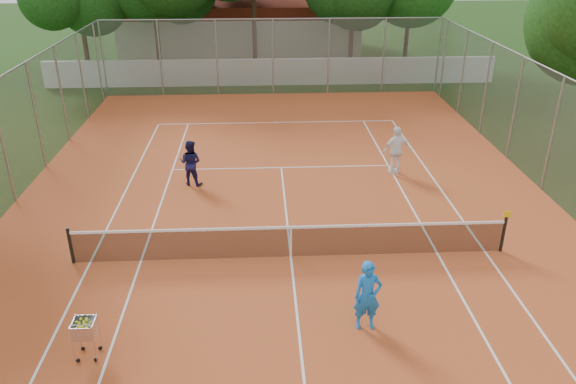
{
  "coord_description": "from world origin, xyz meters",
  "views": [
    {
      "loc": [
        -0.77,
        -13.3,
        8.28
      ],
      "look_at": [
        0.0,
        1.5,
        1.3
      ],
      "focal_mm": 35.0,
      "sensor_mm": 36.0,
      "label": 1
    }
  ],
  "objects_px": {
    "player_near": "(368,296)",
    "clubhouse": "(241,21)",
    "ball_hopper": "(86,337)",
    "player_far_left": "(191,163)",
    "tennis_net": "(291,241)",
    "player_far_right": "(396,150)"
  },
  "relations": [
    {
      "from": "player_near",
      "to": "clubhouse",
      "type": "bearing_deg",
      "value": 93.22
    },
    {
      "from": "ball_hopper",
      "to": "player_far_left",
      "type": "bearing_deg",
      "value": 59.24
    },
    {
      "from": "tennis_net",
      "to": "ball_hopper",
      "type": "relative_size",
      "value": 11.86
    },
    {
      "from": "player_near",
      "to": "ball_hopper",
      "type": "xyz_separation_m",
      "value": [
        -6.05,
        -0.66,
        -0.35
      ]
    },
    {
      "from": "tennis_net",
      "to": "ball_hopper",
      "type": "xyz_separation_m",
      "value": [
        -4.51,
        -3.77,
        0.01
      ]
    },
    {
      "from": "clubhouse",
      "to": "ball_hopper",
      "type": "xyz_separation_m",
      "value": [
        -2.51,
        -32.77,
        -1.68
      ]
    },
    {
      "from": "clubhouse",
      "to": "ball_hopper",
      "type": "distance_m",
      "value": 32.91
    },
    {
      "from": "tennis_net",
      "to": "ball_hopper",
      "type": "bearing_deg",
      "value": -140.12
    },
    {
      "from": "tennis_net",
      "to": "player_far_right",
      "type": "relative_size",
      "value": 6.61
    },
    {
      "from": "clubhouse",
      "to": "player_near",
      "type": "bearing_deg",
      "value": -83.72
    },
    {
      "from": "player_far_right",
      "to": "ball_hopper",
      "type": "height_order",
      "value": "player_far_right"
    },
    {
      "from": "player_far_right",
      "to": "player_far_left",
      "type": "bearing_deg",
      "value": -9.64
    },
    {
      "from": "clubhouse",
      "to": "player_far_right",
      "type": "xyz_separation_m",
      "value": [
        6.19,
        -23.33,
        -1.28
      ]
    },
    {
      "from": "tennis_net",
      "to": "player_far_left",
      "type": "bearing_deg",
      "value": 122.56
    },
    {
      "from": "tennis_net",
      "to": "clubhouse",
      "type": "bearing_deg",
      "value": 93.95
    },
    {
      "from": "ball_hopper",
      "to": "player_far_right",
      "type": "bearing_deg",
      "value": 24.77
    },
    {
      "from": "player_far_left",
      "to": "ball_hopper",
      "type": "relative_size",
      "value": 1.63
    },
    {
      "from": "tennis_net",
      "to": "player_near",
      "type": "relative_size",
      "value": 6.97
    },
    {
      "from": "tennis_net",
      "to": "player_far_right",
      "type": "xyz_separation_m",
      "value": [
        4.19,
        5.67,
        0.41
      ]
    },
    {
      "from": "clubhouse",
      "to": "player_far_right",
      "type": "height_order",
      "value": "clubhouse"
    },
    {
      "from": "ball_hopper",
      "to": "player_near",
      "type": "bearing_deg",
      "value": -16.3
    },
    {
      "from": "player_near",
      "to": "player_far_left",
      "type": "height_order",
      "value": "player_near"
    }
  ]
}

